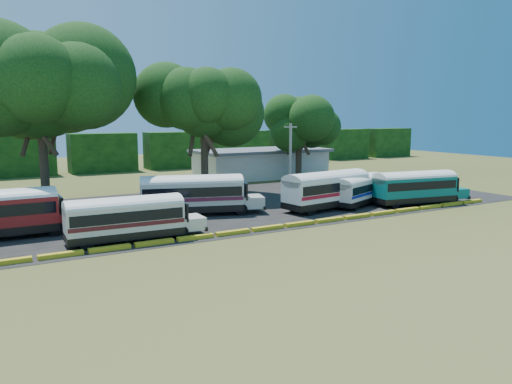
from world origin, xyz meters
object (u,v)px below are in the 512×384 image
bus_white_red (328,188)px  bus_cream_west (128,216)px  tree_west (39,86)px  bus_teal (416,186)px

bus_white_red → bus_cream_west: bearing=-180.0°
bus_white_red → tree_west: 27.87m
bus_teal → bus_cream_west: bearing=-170.2°
tree_west → bus_white_red: bearing=-29.1°
bus_white_red → tree_west: size_ratio=0.69×
bus_cream_west → bus_teal: bearing=3.1°
bus_cream_west → bus_teal: (28.57, 0.29, 0.12)m
bus_teal → tree_west: tree_west is taller
bus_cream_west → bus_white_red: bus_white_red is taller
bus_white_red → bus_teal: bus_white_red is taller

